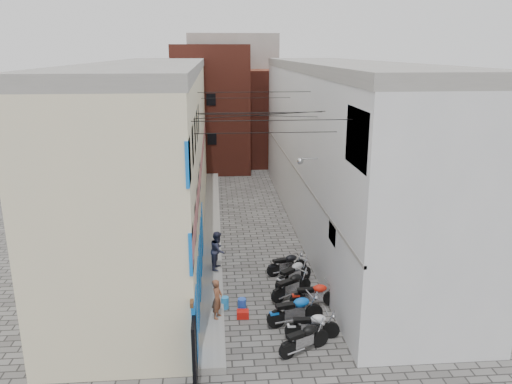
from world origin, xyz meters
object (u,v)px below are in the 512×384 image
object	(u,v)px
motorcycle_a	(304,337)
water_jug_far	(225,303)
person_a	(217,299)
red_crate	(243,314)
motorcycle_e	(292,284)
motorcycle_d	(314,293)
motorcycle_f	(294,273)
motorcycle_c	(295,309)
motorcycle_g	(287,263)
water_jug_near	(242,305)
motorcycle_b	(312,324)
person_b	(218,250)

from	to	relation	value
motorcycle_a	water_jug_far	xyz separation A→B (m)	(-2.53, 3.13, -0.33)
person_a	red_crate	xyz separation A→B (m)	(0.94, 0.34, -0.85)
motorcycle_e	water_jug_far	world-z (taller)	motorcycle_e
motorcycle_d	motorcycle_f	size ratio (longest dim) A/B	0.92
motorcycle_d	water_jug_far	bearing A→B (deg)	-95.45
motorcycle_c	motorcycle_f	xyz separation A→B (m)	(0.42, 3.02, -0.01)
motorcycle_g	person_a	size ratio (longest dim) A/B	1.28
motorcycle_e	motorcycle_g	distance (m)	2.17
red_crate	motorcycle_f	bearing A→B (deg)	46.51
motorcycle_e	red_crate	distance (m)	2.50
motorcycle_g	motorcycle_c	bearing A→B (deg)	-20.74
motorcycle_f	red_crate	bearing A→B (deg)	-82.50
water_jug_near	motorcycle_g	bearing A→B (deg)	54.76
motorcycle_b	motorcycle_d	world-z (taller)	motorcycle_d
person_a	person_b	world-z (taller)	person_b
motorcycle_a	person_b	size ratio (longest dim) A/B	1.13
motorcycle_e	motorcycle_f	bearing A→B (deg)	133.68
motorcycle_g	person_b	distance (m)	3.09
water_jug_near	person_b	bearing A→B (deg)	104.11
motorcycle_c	water_jug_far	bearing A→B (deg)	-131.91
motorcycle_d	motorcycle_f	world-z (taller)	motorcycle_f
red_crate	water_jug_near	bearing A→B (deg)	90.56
motorcycle_a	person_a	xyz separation A→B (m)	(-2.82, 2.04, 0.43)
person_b	water_jug_near	bearing A→B (deg)	-152.60
motorcycle_b	motorcycle_c	distance (m)	1.06
red_crate	person_a	bearing A→B (deg)	-160.22
motorcycle_d	water_jug_near	bearing A→B (deg)	-90.88
person_a	person_b	xyz separation A→B (m)	(0.07, 4.25, 0.12)
person_b	water_jug_near	xyz separation A→B (m)	(0.86, -3.41, -0.86)
motorcycle_a	motorcycle_g	bearing A→B (deg)	151.36
motorcycle_g	water_jug_far	distance (m)	3.98
motorcycle_f	red_crate	xyz separation A→B (m)	(-2.28, -2.40, -0.47)
motorcycle_b	person_a	xyz separation A→B (m)	(-3.23, 1.26, 0.44)
motorcycle_e	person_a	bearing A→B (deg)	-92.62
person_a	motorcycle_e	bearing A→B (deg)	-40.13
motorcycle_e	motorcycle_c	bearing A→B (deg)	-37.74
motorcycle_a	motorcycle_d	distance (m)	3.11
motorcycle_f	water_jug_far	world-z (taller)	motorcycle_f
motorcycle_b	motorcycle_f	xyz separation A→B (m)	(-0.02, 3.99, 0.05)
motorcycle_b	red_crate	xyz separation A→B (m)	(-2.29, 1.60, -0.41)
motorcycle_g	person_b	world-z (taller)	person_b
motorcycle_c	motorcycle_e	distance (m)	2.02
motorcycle_f	person_b	bearing A→B (deg)	-154.70
motorcycle_b	motorcycle_e	world-z (taller)	motorcycle_e
motorcycle_b	water_jug_near	world-z (taller)	motorcycle_b
motorcycle_c	water_jug_near	xyz separation A→B (m)	(-1.86, 1.12, -0.37)
motorcycle_d	water_jug_near	world-z (taller)	motorcycle_d
red_crate	water_jug_far	bearing A→B (deg)	130.91
water_jug_far	motorcycle_c	bearing A→B (deg)	-28.74
motorcycle_c	motorcycle_f	bearing A→B (deg)	158.95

